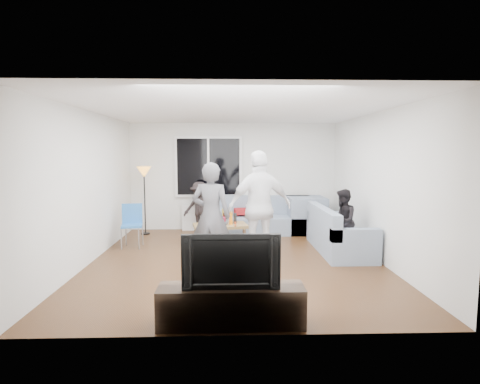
{
  "coord_description": "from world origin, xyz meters",
  "views": [
    {
      "loc": [
        -0.12,
        -6.5,
        1.9
      ],
      "look_at": [
        0.1,
        0.6,
        1.15
      ],
      "focal_mm": 28.32,
      "sensor_mm": 36.0,
      "label": 1
    }
  ],
  "objects_px": {
    "player_right": "(260,207)",
    "spectator_right": "(342,221)",
    "sofa_right_section": "(340,229)",
    "sofa_back_section": "(264,215)",
    "side_chair": "(132,226)",
    "tv_console": "(231,306)",
    "player_left": "(211,216)",
    "television": "(231,259)",
    "spectator_back": "(199,208)",
    "coffee_table": "(220,234)",
    "floor_lamp": "(145,201)"
  },
  "relations": [
    {
      "from": "coffee_table",
      "to": "side_chair",
      "type": "xyz_separation_m",
      "value": [
        -1.76,
        -0.29,
        0.23
      ]
    },
    {
      "from": "side_chair",
      "to": "sofa_right_section",
      "type": "bearing_deg",
      "value": -16.22
    },
    {
      "from": "player_right",
      "to": "side_chair",
      "type": "bearing_deg",
      "value": -41.04
    },
    {
      "from": "side_chair",
      "to": "player_left",
      "type": "bearing_deg",
      "value": -51.64
    },
    {
      "from": "sofa_back_section",
      "to": "floor_lamp",
      "type": "distance_m",
      "value": 2.78
    },
    {
      "from": "sofa_back_section",
      "to": "sofa_right_section",
      "type": "height_order",
      "value": "same"
    },
    {
      "from": "side_chair",
      "to": "floor_lamp",
      "type": "bearing_deg",
      "value": 79.59
    },
    {
      "from": "player_right",
      "to": "tv_console",
      "type": "height_order",
      "value": "player_right"
    },
    {
      "from": "sofa_right_section",
      "to": "spectator_back",
      "type": "height_order",
      "value": "spectator_back"
    },
    {
      "from": "spectator_back",
      "to": "floor_lamp",
      "type": "bearing_deg",
      "value": -156.34
    },
    {
      "from": "floor_lamp",
      "to": "player_left",
      "type": "relative_size",
      "value": 0.9
    },
    {
      "from": "coffee_table",
      "to": "spectator_back",
      "type": "height_order",
      "value": "spectator_back"
    },
    {
      "from": "player_left",
      "to": "spectator_right",
      "type": "height_order",
      "value": "player_left"
    },
    {
      "from": "player_right",
      "to": "spectator_right",
      "type": "xyz_separation_m",
      "value": [
        1.6,
        0.56,
        -0.36
      ]
    },
    {
      "from": "player_left",
      "to": "tv_console",
      "type": "height_order",
      "value": "player_left"
    },
    {
      "from": "spectator_back",
      "to": "television",
      "type": "xyz_separation_m",
      "value": [
        0.71,
        -4.8,
        0.13
      ]
    },
    {
      "from": "coffee_table",
      "to": "spectator_right",
      "type": "xyz_separation_m",
      "value": [
        2.31,
        -0.85,
        0.41
      ]
    },
    {
      "from": "coffee_table",
      "to": "player_left",
      "type": "relative_size",
      "value": 0.63
    },
    {
      "from": "side_chair",
      "to": "tv_console",
      "type": "xyz_separation_m",
      "value": [
        1.96,
        -3.5,
        -0.21
      ]
    },
    {
      "from": "spectator_right",
      "to": "television",
      "type": "distance_m",
      "value": 3.62
    },
    {
      "from": "player_left",
      "to": "television",
      "type": "distance_m",
      "value": 2.08
    },
    {
      "from": "sofa_right_section",
      "to": "spectator_right",
      "type": "relative_size",
      "value": 1.65
    },
    {
      "from": "floor_lamp",
      "to": "television",
      "type": "xyz_separation_m",
      "value": [
        1.96,
        -4.71,
        -0.04
      ]
    },
    {
      "from": "sofa_back_section",
      "to": "player_left",
      "type": "relative_size",
      "value": 1.32
    },
    {
      "from": "player_right",
      "to": "spectator_back",
      "type": "xyz_separation_m",
      "value": [
        -1.22,
        2.43,
        -0.36
      ]
    },
    {
      "from": "side_chair",
      "to": "television",
      "type": "relative_size",
      "value": 0.82
    },
    {
      "from": "sofa_right_section",
      "to": "television",
      "type": "height_order",
      "value": "television"
    },
    {
      "from": "coffee_table",
      "to": "tv_console",
      "type": "relative_size",
      "value": 0.69
    },
    {
      "from": "coffee_table",
      "to": "spectator_back",
      "type": "bearing_deg",
      "value": 116.67
    },
    {
      "from": "side_chair",
      "to": "spectator_back",
      "type": "bearing_deg",
      "value": 35.7
    },
    {
      "from": "side_chair",
      "to": "player_right",
      "type": "relative_size",
      "value": 0.45
    },
    {
      "from": "coffee_table",
      "to": "player_right",
      "type": "xyz_separation_m",
      "value": [
        0.71,
        -1.42,
        0.76
      ]
    },
    {
      "from": "sofa_right_section",
      "to": "spectator_back",
      "type": "bearing_deg",
      "value": 58.7
    },
    {
      "from": "floor_lamp",
      "to": "player_right",
      "type": "distance_m",
      "value": 3.41
    },
    {
      "from": "sofa_right_section",
      "to": "television",
      "type": "relative_size",
      "value": 1.91
    },
    {
      "from": "player_right",
      "to": "tv_console",
      "type": "distance_m",
      "value": 2.54
    },
    {
      "from": "floor_lamp",
      "to": "spectator_back",
      "type": "relative_size",
      "value": 1.28
    },
    {
      "from": "floor_lamp",
      "to": "television",
      "type": "distance_m",
      "value": 5.1
    },
    {
      "from": "sofa_right_section",
      "to": "tv_console",
      "type": "xyz_separation_m",
      "value": [
        -2.11,
        -3.09,
        -0.2
      ]
    },
    {
      "from": "sofa_back_section",
      "to": "spectator_back",
      "type": "distance_m",
      "value": 1.52
    },
    {
      "from": "sofa_back_section",
      "to": "coffee_table",
      "type": "relative_size",
      "value": 2.09
    },
    {
      "from": "sofa_back_section",
      "to": "floor_lamp",
      "type": "height_order",
      "value": "floor_lamp"
    },
    {
      "from": "player_right",
      "to": "spectator_back",
      "type": "relative_size",
      "value": 1.59
    },
    {
      "from": "player_right",
      "to": "sofa_back_section",
      "type": "bearing_deg",
      "value": -113.27
    },
    {
      "from": "player_left",
      "to": "television",
      "type": "relative_size",
      "value": 1.66
    },
    {
      "from": "coffee_table",
      "to": "spectator_back",
      "type": "xyz_separation_m",
      "value": [
        -0.51,
        1.01,
        0.41
      ]
    },
    {
      "from": "television",
      "to": "sofa_right_section",
      "type": "bearing_deg",
      "value": 55.6
    },
    {
      "from": "player_right",
      "to": "coffee_table",
      "type": "bearing_deg",
      "value": -79.85
    },
    {
      "from": "sofa_right_section",
      "to": "television",
      "type": "xyz_separation_m",
      "value": [
        -2.11,
        -3.09,
        0.32
      ]
    },
    {
      "from": "sofa_right_section",
      "to": "sofa_back_section",
      "type": "bearing_deg",
      "value": 37.95
    }
  ]
}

